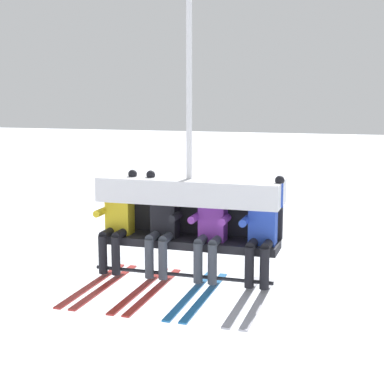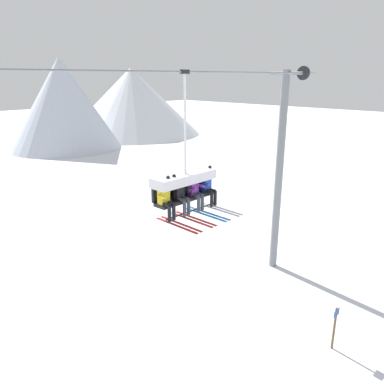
{
  "view_description": "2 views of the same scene",
  "coord_description": "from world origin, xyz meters",
  "px_view_note": "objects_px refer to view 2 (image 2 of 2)",
  "views": [
    {
      "loc": [
        3.56,
        -7.6,
        7.1
      ],
      "look_at": [
        1.41,
        -0.62,
        5.87
      ],
      "focal_mm": 55.0,
      "sensor_mm": 36.0,
      "label": 1
    },
    {
      "loc": [
        -6.42,
        -8.82,
        8.96
      ],
      "look_at": [
        1.6,
        -0.92,
        5.47
      ],
      "focal_mm": 35.0,
      "sensor_mm": 36.0,
      "label": 2
    }
  ],
  "objects_px": {
    "skier_yellow": "(166,199)",
    "skier_purple": "(196,191)",
    "lift_tower_far": "(280,170)",
    "skier_black": "(181,194)",
    "skier_blue": "(209,186)",
    "trail_sign": "(335,326)",
    "chairlift_chair": "(184,181)"
  },
  "relations": [
    {
      "from": "skier_yellow",
      "to": "skier_purple",
      "type": "distance_m",
      "value": 1.23
    },
    {
      "from": "skier_purple",
      "to": "lift_tower_far",
      "type": "bearing_deg",
      "value": 8.17
    },
    {
      "from": "skier_black",
      "to": "skier_blue",
      "type": "distance_m",
      "value": 1.24
    },
    {
      "from": "skier_blue",
      "to": "skier_yellow",
      "type": "bearing_deg",
      "value": 180.0
    },
    {
      "from": "skier_yellow",
      "to": "trail_sign",
      "type": "bearing_deg",
      "value": -42.91
    },
    {
      "from": "lift_tower_far",
      "to": "chairlift_chair",
      "type": "bearing_deg",
      "value": -174.02
    },
    {
      "from": "skier_blue",
      "to": "trail_sign",
      "type": "xyz_separation_m",
      "value": [
        2.23,
        -3.8,
        -4.6
      ]
    },
    {
      "from": "skier_yellow",
      "to": "skier_black",
      "type": "bearing_deg",
      "value": 0.0
    },
    {
      "from": "skier_purple",
      "to": "trail_sign",
      "type": "bearing_deg",
      "value": -53.05
    },
    {
      "from": "skier_yellow",
      "to": "lift_tower_far",
      "type": "bearing_deg",
      "value": 6.83
    },
    {
      "from": "lift_tower_far",
      "to": "skier_blue",
      "type": "relative_size",
      "value": 5.51
    },
    {
      "from": "chairlift_chair",
      "to": "skier_purple",
      "type": "xyz_separation_m",
      "value": [
        0.31,
        -0.22,
        -0.34
      ]
    },
    {
      "from": "lift_tower_far",
      "to": "skier_black",
      "type": "height_order",
      "value": "lift_tower_far"
    },
    {
      "from": "trail_sign",
      "to": "lift_tower_far",
      "type": "bearing_deg",
      "value": 52.39
    },
    {
      "from": "skier_yellow",
      "to": "skier_blue",
      "type": "relative_size",
      "value": 1.0
    },
    {
      "from": "lift_tower_far",
      "to": "skier_blue",
      "type": "distance_m",
      "value": 5.98
    },
    {
      "from": "lift_tower_far",
      "to": "trail_sign",
      "type": "distance_m",
      "value": 7.15
    },
    {
      "from": "skier_yellow",
      "to": "skier_purple",
      "type": "height_order",
      "value": "skier_yellow"
    },
    {
      "from": "skier_purple",
      "to": "skier_blue",
      "type": "bearing_deg",
      "value": 0.63
    },
    {
      "from": "lift_tower_far",
      "to": "skier_yellow",
      "type": "height_order",
      "value": "lift_tower_far"
    },
    {
      "from": "trail_sign",
      "to": "skier_purple",
      "type": "bearing_deg",
      "value": 126.95
    },
    {
      "from": "skier_purple",
      "to": "skier_black",
      "type": "bearing_deg",
      "value": 179.37
    },
    {
      "from": "skier_black",
      "to": "trail_sign",
      "type": "xyz_separation_m",
      "value": [
        3.47,
        -3.8,
        -4.6
      ]
    },
    {
      "from": "chairlift_chair",
      "to": "skier_blue",
      "type": "relative_size",
      "value": 2.49
    },
    {
      "from": "skier_black",
      "to": "skier_purple",
      "type": "bearing_deg",
      "value": -0.63
    },
    {
      "from": "lift_tower_far",
      "to": "trail_sign",
      "type": "xyz_separation_m",
      "value": [
        -3.64,
        -4.72,
        -3.95
      ]
    },
    {
      "from": "skier_yellow",
      "to": "skier_blue",
      "type": "bearing_deg",
      "value": 0.0
    },
    {
      "from": "chairlift_chair",
      "to": "skier_black",
      "type": "bearing_deg",
      "value": -145.67
    },
    {
      "from": "chairlift_chair",
      "to": "skier_blue",
      "type": "xyz_separation_m",
      "value": [
        0.93,
        -0.21,
        -0.32
      ]
    },
    {
      "from": "skier_black",
      "to": "skier_purple",
      "type": "height_order",
      "value": "skier_black"
    },
    {
      "from": "skier_purple",
      "to": "skier_yellow",
      "type": "bearing_deg",
      "value": 179.68
    },
    {
      "from": "chairlift_chair",
      "to": "skier_purple",
      "type": "height_order",
      "value": "chairlift_chair"
    }
  ]
}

